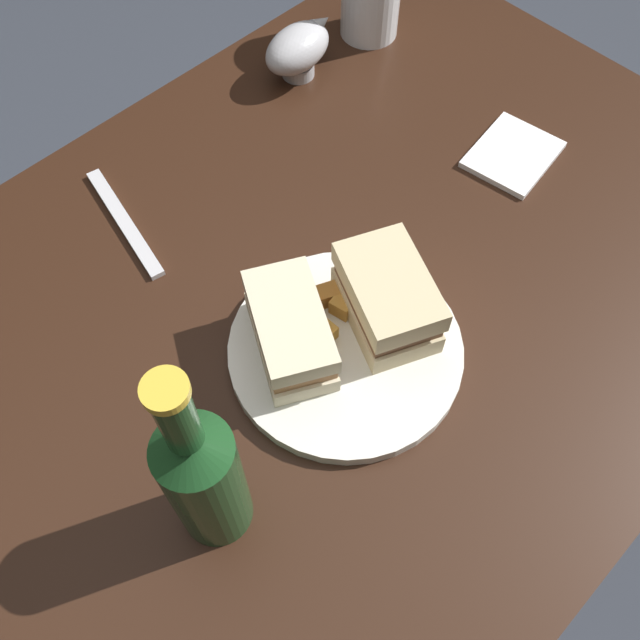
{
  "coord_description": "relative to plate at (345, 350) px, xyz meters",
  "views": [
    {
      "loc": [
        0.26,
        0.3,
        1.35
      ],
      "look_at": [
        -0.0,
        0.03,
        0.73
      ],
      "focal_mm": 39.54,
      "sensor_mm": 36.0,
      "label": 1
    }
  ],
  "objects": [
    {
      "name": "potato_wedge_back",
      "position": [
        0.03,
        -0.05,
        0.02
      ],
      "size": [
        0.06,
        0.04,
        0.02
      ],
      "primitive_type": "cube",
      "rotation": [
        0.0,
        0.0,
        0.42
      ],
      "color": "gold",
      "rests_on": "plate"
    },
    {
      "name": "cider_bottle",
      "position": [
        0.2,
        0.03,
        0.09
      ],
      "size": [
        0.06,
        0.06,
        0.26
      ],
      "color": "#19421E",
      "rests_on": "dining_table"
    },
    {
      "name": "potato_wedge_left_edge",
      "position": [
        0.01,
        -0.03,
        0.02
      ],
      "size": [
        0.02,
        0.04,
        0.02
      ],
      "primitive_type": "cube",
      "rotation": [
        0.0,
        0.0,
        1.6
      ],
      "color": "gold",
      "rests_on": "plate"
    },
    {
      "name": "gravy_boat",
      "position": [
        -0.26,
        -0.34,
        0.03
      ],
      "size": [
        0.12,
        0.07,
        0.07
      ],
      "color": "#B7B7BC",
      "rests_on": "dining_table"
    },
    {
      "name": "napkin",
      "position": [
        -0.35,
        -0.05,
        -0.0
      ],
      "size": [
        0.12,
        0.1,
        0.01
      ],
      "primitive_type": "cube",
      "rotation": [
        0.0,
        0.0,
        0.14
      ],
      "color": "white",
      "rests_on": "dining_table"
    },
    {
      "name": "dining_table",
      "position": [
        0.01,
        -0.07,
        -0.36
      ],
      "size": [
        1.19,
        0.77,
        0.7
      ],
      "primitive_type": "cube",
      "color": "black",
      "rests_on": "ground"
    },
    {
      "name": "plate",
      "position": [
        0.0,
        0.0,
        0.0
      ],
      "size": [
        0.24,
        0.24,
        0.01
      ],
      "primitive_type": "cylinder",
      "color": "silver",
      "rests_on": "dining_table"
    },
    {
      "name": "sandwich_half_left",
      "position": [
        -0.06,
        0.0,
        0.04
      ],
      "size": [
        0.12,
        0.14,
        0.07
      ],
      "color": "beige",
      "rests_on": "plate"
    },
    {
      "name": "fork",
      "position": [
        0.06,
        -0.3,
        -0.0
      ],
      "size": [
        0.05,
        0.18,
        0.01
      ],
      "primitive_type": "cube",
      "rotation": [
        0.0,
        0.0,
        1.37
      ],
      "color": "silver",
      "rests_on": "dining_table"
    },
    {
      "name": "sandwich_half_right",
      "position": [
        0.04,
        -0.04,
        0.04
      ],
      "size": [
        0.12,
        0.14,
        0.06
      ],
      "color": "beige",
      "rests_on": "plate"
    },
    {
      "name": "ground_plane",
      "position": [
        0.01,
        -0.07,
        -0.71
      ],
      "size": [
        6.0,
        6.0,
        0.0
      ],
      "primitive_type": "plane",
      "color": "#333842"
    },
    {
      "name": "potato_wedge_middle",
      "position": [
        -0.03,
        -0.05,
        0.02
      ],
      "size": [
        0.05,
        0.04,
        0.02
      ],
      "primitive_type": "cube",
      "rotation": [
        0.0,
        0.0,
        5.86
      ],
      "color": "#AD702D",
      "rests_on": "plate"
    },
    {
      "name": "potato_wedge_front",
      "position": [
        -0.05,
        -0.04,
        0.02
      ],
      "size": [
        0.06,
        0.03,
        0.02
      ],
      "primitive_type": "cube",
      "rotation": [
        0.0,
        0.0,
        0.2
      ],
      "color": "#B77F33",
      "rests_on": "plate"
    }
  ]
}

